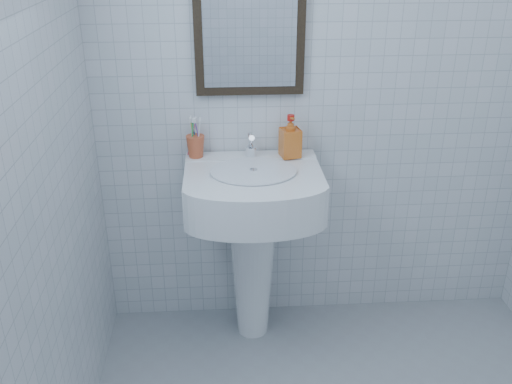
{
  "coord_description": "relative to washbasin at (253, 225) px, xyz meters",
  "views": [
    {
      "loc": [
        -0.5,
        -1.43,
        1.96
      ],
      "look_at": [
        -0.35,
        0.86,
        0.88
      ],
      "focal_mm": 40.0,
      "sensor_mm": 36.0,
      "label": 1
    }
  ],
  "objects": [
    {
      "name": "wall_back",
      "position": [
        0.35,
        0.21,
        0.6
      ],
      "size": [
        2.2,
        0.02,
        2.5
      ],
      "primitive_type": "cube",
      "color": "silver",
      "rests_on": "ground"
    },
    {
      "name": "faucet",
      "position": [
        -0.0,
        0.11,
        0.36
      ],
      "size": [
        0.05,
        0.11,
        0.13
      ],
      "color": "silver",
      "rests_on": "washbasin"
    },
    {
      "name": "toothbrush_cup",
      "position": [
        -0.26,
        0.14,
        0.36
      ],
      "size": [
        0.1,
        0.1,
        0.11
      ],
      "primitive_type": null,
      "rotation": [
        0.0,
        0.0,
        0.17
      ],
      "color": "#C04F2C",
      "rests_on": "washbasin"
    },
    {
      "name": "wall_left",
      "position": [
        -0.75,
        -0.99,
        0.6
      ],
      "size": [
        0.02,
        2.4,
        2.5
      ],
      "primitive_type": "cube",
      "color": "silver",
      "rests_on": "ground"
    },
    {
      "name": "washbasin",
      "position": [
        0.0,
        0.0,
        0.0
      ],
      "size": [
        0.62,
        0.46,
        0.96
      ],
      "color": "white",
      "rests_on": "ground"
    },
    {
      "name": "soap_dispenser",
      "position": [
        0.19,
        0.12,
        0.41
      ],
      "size": [
        0.11,
        0.11,
        0.2
      ],
      "primitive_type": "imported",
      "rotation": [
        0.0,
        0.0,
        0.19
      ],
      "color": "#C14812",
      "rests_on": "washbasin"
    },
    {
      "name": "wall_mirror",
      "position": [
        -0.0,
        0.19,
        0.9
      ],
      "size": [
        0.5,
        0.04,
        0.62
      ],
      "color": "black",
      "rests_on": "wall_back"
    }
  ]
}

